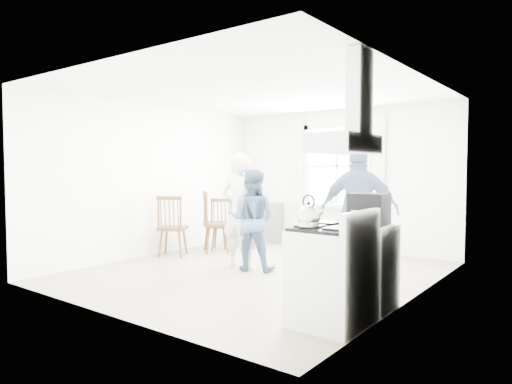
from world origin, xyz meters
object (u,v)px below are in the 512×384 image
at_px(low_cabinet, 369,267).
at_px(person_mid, 252,220).
at_px(stereo_stack, 369,209).
at_px(person_right, 359,211).
at_px(person_left, 241,211).
at_px(windsor_chair_b, 210,215).
at_px(windsor_chair_c, 171,220).
at_px(windsor_chair_a, 222,219).
at_px(gas_stove, 332,275).

height_order(low_cabinet, person_mid, person_mid).
relative_size(stereo_stack, person_right, 0.22).
bearing_deg(person_mid, stereo_stack, 143.14).
bearing_deg(person_left, person_right, -167.38).
height_order(windsor_chair_b, person_left, person_left).
bearing_deg(windsor_chair_b, person_mid, -24.43).
distance_m(windsor_chair_b, windsor_chair_c, 0.76).
relative_size(stereo_stack, person_left, 0.23).
relative_size(windsor_chair_c, person_right, 0.57).
bearing_deg(stereo_stack, person_right, 118.53).
bearing_deg(windsor_chair_b, windsor_chair_a, 67.74).
bearing_deg(windsor_chair_c, low_cabinet, -9.53).
bearing_deg(stereo_stack, person_left, 164.90).
height_order(windsor_chair_b, person_mid, person_mid).
bearing_deg(gas_stove, person_mid, 145.73).
bearing_deg(stereo_stack, windsor_chair_a, 156.04).
bearing_deg(low_cabinet, person_right, 118.41).
bearing_deg(gas_stove, windsor_chair_b, 149.61).
distance_m(gas_stove, person_mid, 2.51).
relative_size(windsor_chair_c, person_mid, 0.70).
bearing_deg(low_cabinet, windsor_chair_b, 159.14).
xyz_separation_m(stereo_stack, person_right, (-0.68, 1.25, -0.15)).
xyz_separation_m(low_cabinet, person_left, (-2.32, 0.67, 0.42)).
relative_size(gas_stove, person_mid, 0.75).
distance_m(gas_stove, person_left, 2.67).
height_order(windsor_chair_c, person_left, person_left).
relative_size(windsor_chair_b, person_mid, 0.74).
bearing_deg(windsor_chair_c, person_mid, 2.07).
bearing_deg(person_right, low_cabinet, 95.75).
distance_m(windsor_chair_c, person_right, 3.20).
relative_size(windsor_chair_a, person_right, 0.53).
relative_size(low_cabinet, person_left, 0.52).
bearing_deg(person_mid, person_left, -10.80).
xyz_separation_m(stereo_stack, windsor_chair_c, (-3.80, 0.59, -0.43)).
bearing_deg(windsor_chair_b, stereo_stack, -20.26).
distance_m(windsor_chair_c, person_left, 1.52).
xyz_separation_m(gas_stove, low_cabinet, (0.07, 0.70, -0.03)).
relative_size(stereo_stack, windsor_chair_b, 0.36).
bearing_deg(person_mid, windsor_chair_a, -52.67).
xyz_separation_m(windsor_chair_c, person_right, (3.12, 0.66, 0.28)).
relative_size(stereo_stack, person_mid, 0.27).
height_order(windsor_chair_c, person_right, person_right).
bearing_deg(person_left, low_cabinet, 155.21).
height_order(stereo_stack, windsor_chair_b, stereo_stack).
height_order(gas_stove, windsor_chair_a, gas_stove).
height_order(gas_stove, windsor_chair_c, gas_stove).
distance_m(person_left, person_mid, 0.23).
distance_m(gas_stove, windsor_chair_a, 4.14).
relative_size(stereo_stack, windsor_chair_c, 0.38).
distance_m(low_cabinet, person_right, 1.55).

